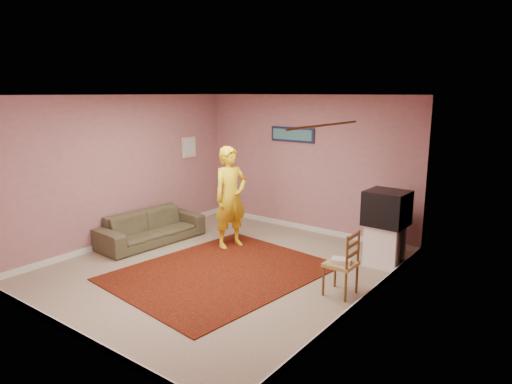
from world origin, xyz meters
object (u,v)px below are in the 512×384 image
Objects in this scene: tv_cabinet at (385,245)px; crt_tv at (386,208)px; sofa at (151,227)px; chair_a at (381,223)px; person at (231,197)px; chair_b at (341,256)px.

tv_cabinet is 1.02× the size of crt_tv.
sofa is (-3.75, -1.44, -0.05)m from tv_cabinet.
chair_a is at bearing -56.70° from sofa.
person reaches higher than sofa.
sofa is (-3.68, -0.07, -0.25)m from chair_b.
tv_cabinet is at bearing -64.52° from sofa.
sofa is 1.10× the size of person.
sofa is at bearing 134.71° from person.
chair_b is 0.25× the size of sofa.
chair_b is at bearing -84.32° from sofa.
tv_cabinet is 2.65m from person.
person is (1.27, 0.70, 0.60)m from sofa.
chair_a is 2.56m from person.
sofa is 1.57m from person.
chair_b reaches higher than sofa.
crt_tv reaches higher than tv_cabinet.
person is (-2.47, -0.74, -0.04)m from crt_tv.
sofa is at bearing -165.54° from chair_a.
crt_tv reaches higher than chair_a.
crt_tv is 1.35× the size of chair_b.
crt_tv is 0.37× the size of person.
chair_b reaches higher than chair_a.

